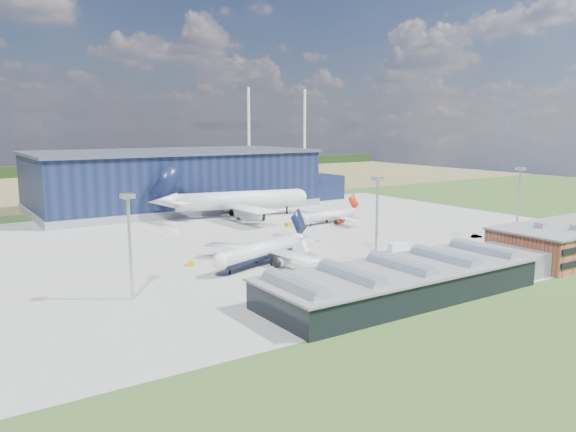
{
  "coord_description": "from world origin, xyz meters",
  "views": [
    {
      "loc": [
        -96.06,
        -145.56,
        37.06
      ],
      "look_at": [
        6.74,
        10.21,
        6.89
      ],
      "focal_mm": 35.0,
      "sensor_mm": 36.0,
      "label": 1
    }
  ],
  "objects_px": {
    "light_mast_west": "(129,229)",
    "airliner_navy": "(261,242)",
    "gse_cart_b": "(172,232)",
    "car_a": "(529,248)",
    "airstair": "(299,252)",
    "airliner_widebody": "(239,191)",
    "light_mast_center": "(377,204)",
    "gse_tug_c": "(289,225)",
    "light_mast_east": "(519,189)",
    "gse_tug_b": "(191,264)",
    "gse_van_b": "(338,215)",
    "gse_van_c": "(398,247)",
    "ops_building": "(568,241)",
    "airliner_red": "(329,211)",
    "car_b": "(476,236)",
    "gse_cart_a": "(347,217)",
    "hangar": "(179,182)",
    "gse_tug_a": "(335,267)"
  },
  "relations": [
    {
      "from": "gse_van_b",
      "to": "light_mast_west",
      "type": "bearing_deg",
      "value": 152.32
    },
    {
      "from": "light_mast_west",
      "to": "car_a",
      "type": "distance_m",
      "value": 117.44
    },
    {
      "from": "gse_tug_b",
      "to": "gse_van_b",
      "type": "relative_size",
      "value": 0.55
    },
    {
      "from": "airliner_navy",
      "to": "gse_tug_c",
      "type": "relative_size",
      "value": 12.98
    },
    {
      "from": "gse_van_b",
      "to": "airliner_red",
      "type": "bearing_deg",
      "value": 159.4
    },
    {
      "from": "ops_building",
      "to": "light_mast_west",
      "type": "bearing_deg",
      "value": 165.38
    },
    {
      "from": "hangar",
      "to": "light_mast_east",
      "type": "distance_m",
      "value": 144.23
    },
    {
      "from": "ops_building",
      "to": "car_a",
      "type": "height_order",
      "value": "ops_building"
    },
    {
      "from": "gse_cart_a",
      "to": "car_a",
      "type": "bearing_deg",
      "value": -65.54
    },
    {
      "from": "airliner_widebody",
      "to": "airliner_navy",
      "type": "bearing_deg",
      "value": -102.34
    },
    {
      "from": "light_mast_west",
      "to": "gse_cart_b",
      "type": "height_order",
      "value": "light_mast_west"
    },
    {
      "from": "gse_van_b",
      "to": "airstair",
      "type": "xyz_separation_m",
      "value": [
        -52.35,
        -48.4,
        0.55
      ]
    },
    {
      "from": "hangar",
      "to": "airliner_navy",
      "type": "relative_size",
      "value": 3.66
    },
    {
      "from": "gse_van_b",
      "to": "airstair",
      "type": "bearing_deg",
      "value": 165.08
    },
    {
      "from": "gse_tug_b",
      "to": "gse_van_c",
      "type": "xyz_separation_m",
      "value": [
        58.47,
        -18.11,
        0.77
      ]
    },
    {
      "from": "gse_tug_a",
      "to": "gse_tug_b",
      "type": "height_order",
      "value": "gse_tug_a"
    },
    {
      "from": "airliner_navy",
      "to": "gse_van_b",
      "type": "bearing_deg",
      "value": -162.92
    },
    {
      "from": "hangar",
      "to": "gse_tug_a",
      "type": "relative_size",
      "value": 41.71
    },
    {
      "from": "airliner_widebody",
      "to": "ops_building",
      "type": "bearing_deg",
      "value": -57.34
    },
    {
      "from": "airliner_red",
      "to": "airstair",
      "type": "relative_size",
      "value": 5.94
    },
    {
      "from": "light_mast_east",
      "to": "gse_tug_b",
      "type": "xyz_separation_m",
      "value": [
        -112.4,
        20.46,
        -14.86
      ]
    },
    {
      "from": "ops_building",
      "to": "gse_tug_c",
      "type": "bearing_deg",
      "value": 113.84
    },
    {
      "from": "gse_tug_a",
      "to": "gse_cart_a",
      "type": "distance_m",
      "value": 82.39
    },
    {
      "from": "airliner_widebody",
      "to": "gse_van_b",
      "type": "xyz_separation_m",
      "value": [
        31.8,
        -24.41,
        -9.7
      ]
    },
    {
      "from": "ops_building",
      "to": "car_a",
      "type": "distance_m",
      "value": 12.71
    },
    {
      "from": "airliner_red",
      "to": "gse_tug_a",
      "type": "distance_m",
      "value": 69.42
    },
    {
      "from": "airstair",
      "to": "gse_van_b",
      "type": "bearing_deg",
      "value": 21.44
    },
    {
      "from": "gse_tug_c",
      "to": "airstair",
      "type": "bearing_deg",
      "value": -113.56
    },
    {
      "from": "car_a",
      "to": "gse_tug_c",
      "type": "bearing_deg",
      "value": 2.66
    },
    {
      "from": "airliner_widebody",
      "to": "gse_cart_b",
      "type": "bearing_deg",
      "value": -140.97
    },
    {
      "from": "ops_building",
      "to": "car_b",
      "type": "relative_size",
      "value": 12.69
    },
    {
      "from": "gse_tug_a",
      "to": "gse_tug_b",
      "type": "xyz_separation_m",
      "value": [
        -29.84,
        24.38,
        -0.15
      ]
    },
    {
      "from": "airstair",
      "to": "car_a",
      "type": "distance_m",
      "value": 70.08
    },
    {
      "from": "gse_cart_a",
      "to": "gse_van_c",
      "type": "height_order",
      "value": "gse_van_c"
    },
    {
      "from": "light_mast_center",
      "to": "gse_tug_c",
      "type": "height_order",
      "value": "light_mast_center"
    },
    {
      "from": "airliner_navy",
      "to": "gse_tug_c",
      "type": "xyz_separation_m",
      "value": [
        38.62,
        44.94,
        -5.79
      ]
    },
    {
      "from": "light_mast_center",
      "to": "gse_van_c",
      "type": "bearing_deg",
      "value": 11.99
    },
    {
      "from": "light_mast_west",
      "to": "airliner_navy",
      "type": "xyz_separation_m",
      "value": [
        38.57,
        10.62,
        -8.97
      ]
    },
    {
      "from": "gse_cart_b",
      "to": "car_a",
      "type": "xyz_separation_m",
      "value": [
        79.49,
        -83.87,
        -0.09
      ]
    },
    {
      "from": "airliner_red",
      "to": "gse_cart_b",
      "type": "xyz_separation_m",
      "value": [
        -57.75,
        13.87,
        -4.33
      ]
    },
    {
      "from": "light_mast_east",
      "to": "airliner_navy",
      "type": "height_order",
      "value": "light_mast_east"
    },
    {
      "from": "gse_tug_a",
      "to": "airliner_widebody",
      "type": "bearing_deg",
      "value": 54.31
    },
    {
      "from": "gse_tug_c",
      "to": "gse_van_c",
      "type": "height_order",
      "value": "gse_van_c"
    },
    {
      "from": "car_b",
      "to": "gse_cart_a",
      "type": "bearing_deg",
      "value": 35.07
    },
    {
      "from": "hangar",
      "to": "car_a",
      "type": "bearing_deg",
      "value": -69.89
    },
    {
      "from": "gse_van_c",
      "to": "car_b",
      "type": "distance_m",
      "value": 36.46
    },
    {
      "from": "ops_building",
      "to": "airliner_red",
      "type": "xyz_separation_m",
      "value": [
        -21.65,
        82.0,
        0.25
      ]
    },
    {
      "from": "light_mast_center",
      "to": "gse_van_b",
      "type": "xyz_separation_m",
      "value": [
        33.94,
        60.0,
        -14.32
      ]
    },
    {
      "from": "gse_tug_a",
      "to": "car_b",
      "type": "distance_m",
      "value": 65.43
    },
    {
      "from": "gse_van_b",
      "to": "car_a",
      "type": "height_order",
      "value": "gse_van_b"
    }
  ]
}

